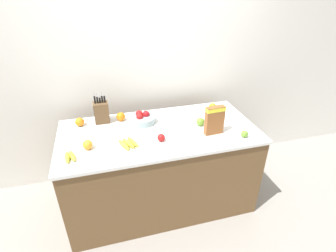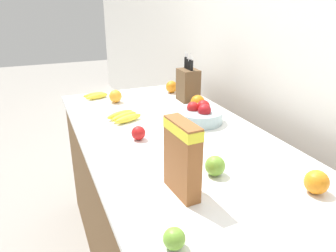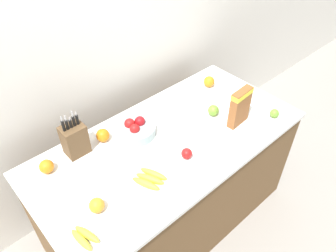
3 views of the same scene
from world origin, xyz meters
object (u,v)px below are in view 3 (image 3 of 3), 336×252
knife_block (75,139)px  banana_bunch_right (84,237)px  orange_front_left (97,205)px  apple_by_knife_block (213,110)px  orange_mid_left (103,135)px  apple_rear (187,153)px  orange_by_cereal (47,167)px  apple_leftmost (274,113)px  banana_bunch_left (150,179)px  fruit_bowl (136,129)px  cereal_box (240,106)px  orange_back_center (209,82)px

knife_block → banana_bunch_right: knife_block is taller
orange_front_left → apple_by_knife_block: bearing=6.9°
banana_bunch_right → orange_mid_left: size_ratio=1.94×
apple_rear → orange_by_cereal: size_ratio=0.81×
apple_leftmost → orange_front_left: orange_front_left is taller
banana_bunch_left → apple_rear: size_ratio=2.96×
apple_leftmost → orange_mid_left: (-1.05, 0.62, 0.01)m
knife_block → apple_leftmost: 1.39m
apple_leftmost → apple_by_knife_block: (-0.31, 0.31, 0.01)m
orange_by_cereal → orange_mid_left: bearing=0.6°
fruit_bowl → orange_mid_left: size_ratio=2.98×
cereal_box → fruit_bowl: (-0.61, 0.39, -0.11)m
knife_block → orange_front_left: bearing=-107.6°
orange_back_center → orange_by_cereal: bearing=178.6°
cereal_box → banana_bunch_right: size_ratio=1.59×
knife_block → orange_mid_left: size_ratio=3.60×
fruit_bowl → apple_leftmost: size_ratio=4.11×
banana_bunch_right → orange_back_center: orange_back_center is taller
apple_leftmost → orange_by_cereal: 1.58m
apple_rear → orange_back_center: orange_back_center is taller
orange_front_left → orange_by_cereal: (-0.07, 0.44, 0.00)m
cereal_box → fruit_bowl: cereal_box is taller
knife_block → orange_by_cereal: (-0.22, -0.03, -0.07)m
knife_block → banana_bunch_left: 0.54m
orange_front_left → banana_bunch_left: bearing=-5.9°
fruit_bowl → apple_leftmost: 1.00m
apple_rear → orange_by_cereal: orange_by_cereal is taller
orange_front_left → orange_by_cereal: bearing=99.5°
knife_block → fruit_bowl: knife_block is taller
apple_rear → orange_mid_left: (-0.30, 0.48, 0.01)m
orange_back_center → cereal_box: bearing=-112.7°
knife_block → orange_mid_left: bearing=-6.5°
knife_block → orange_front_left: knife_block is taller
cereal_box → apple_by_knife_block: 0.22m
apple_leftmost → apple_by_knife_block: apple_by_knife_block is taller
fruit_bowl → banana_bunch_right: bearing=-146.5°
cereal_box → apple_leftmost: (0.25, -0.14, -0.12)m
fruit_bowl → orange_mid_left: bearing=154.7°
orange_front_left → orange_back_center: (1.32, 0.40, 0.00)m
cereal_box → apple_rear: cereal_box is taller
cereal_box → orange_by_cereal: bearing=154.7°
orange_front_left → banana_bunch_right: bearing=-144.6°
cereal_box → apple_by_knife_block: cereal_box is taller
cereal_box → apple_rear: 0.52m
fruit_bowl → apple_by_knife_block: 0.58m
banana_bunch_left → orange_by_cereal: bearing=131.2°
banana_bunch_left → apple_rear: 0.29m
apple_rear → orange_front_left: size_ratio=0.83×
knife_block → cereal_box: bearing=-27.0°
banana_bunch_right → apple_rear: apple_rear is taller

